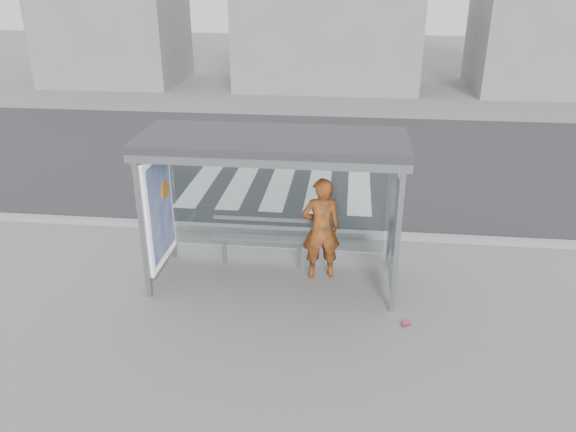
{
  "coord_description": "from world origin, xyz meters",
  "views": [
    {
      "loc": [
        1.22,
        -8.44,
        5.04
      ],
      "look_at": [
        0.23,
        0.2,
        1.18
      ],
      "focal_mm": 35.0,
      "sensor_mm": 36.0,
      "label": 1
    }
  ],
  "objects_px": {
    "bus_shelter": "(250,173)",
    "person": "(321,229)",
    "bench": "(261,238)",
    "soda_can": "(406,324)"
  },
  "relations": [
    {
      "from": "bus_shelter",
      "to": "bench",
      "type": "height_order",
      "value": "bus_shelter"
    },
    {
      "from": "soda_can",
      "to": "person",
      "type": "bearing_deg",
      "value": 135.29
    },
    {
      "from": "bus_shelter",
      "to": "person",
      "type": "bearing_deg",
      "value": 11.53
    },
    {
      "from": "person",
      "to": "soda_can",
      "type": "distance_m",
      "value": 2.17
    },
    {
      "from": "bus_shelter",
      "to": "bench",
      "type": "distance_m",
      "value": 1.53
    },
    {
      "from": "person",
      "to": "soda_can",
      "type": "height_order",
      "value": "person"
    },
    {
      "from": "person",
      "to": "bench",
      "type": "xyz_separation_m",
      "value": [
        -1.1,
        0.28,
        -0.38
      ]
    },
    {
      "from": "bench",
      "to": "soda_can",
      "type": "relative_size",
      "value": 13.02
    },
    {
      "from": "person",
      "to": "bench",
      "type": "relative_size",
      "value": 1.04
    },
    {
      "from": "bench",
      "to": "soda_can",
      "type": "bearing_deg",
      "value": -33.85
    }
  ]
}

